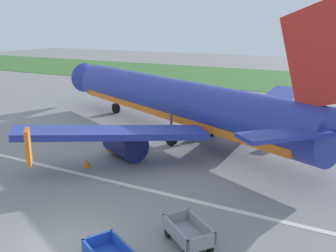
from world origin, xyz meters
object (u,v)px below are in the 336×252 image
Objects in this scene: baggage_cart_fourth_in_row at (188,233)px; airplane at (181,103)px; traffic_cone_near_plane at (109,148)px; traffic_cone_mid_apron at (87,163)px.

airplane is at bearing 117.83° from baggage_cart_fourth_in_row.
baggage_cart_fourth_in_row is (8.00, -15.15, -2.45)m from airplane.
baggage_cart_fourth_in_row is at bearing -38.38° from traffic_cone_near_plane.
traffic_cone_mid_apron is at bearing 152.73° from baggage_cart_fourth_in_row.
traffic_cone_near_plane is (-11.03, 8.74, -0.31)m from baggage_cart_fourth_in_row.
traffic_cone_mid_apron is (0.70, -3.41, 0.02)m from traffic_cone_near_plane.
airplane is 7.61m from traffic_cone_near_plane.
airplane is at bearing 64.72° from traffic_cone_near_plane.
baggage_cart_fourth_in_row is at bearing -62.17° from airplane.
airplane is 60.16× the size of traffic_cone_near_plane.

